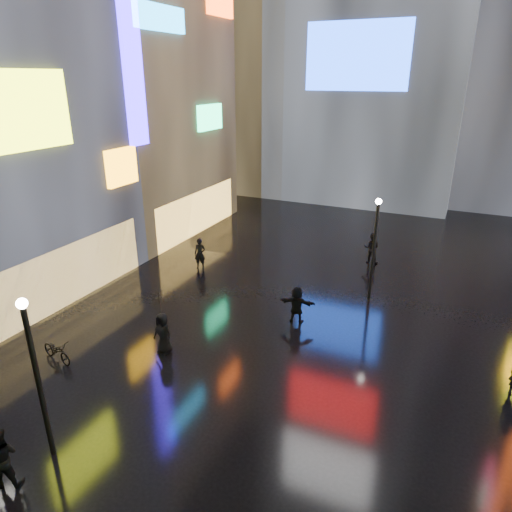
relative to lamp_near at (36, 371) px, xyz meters
The scene contains 12 objects.
ground 14.65m from the lamp_near, 73.44° to the left, with size 140.00×140.00×0.00m, color black.
building_left_far 24.42m from the lamp_near, 121.04° to the left, with size 10.28×12.00×22.00m.
tower_flank_left 38.44m from the lamp_near, 105.49° to the left, with size 10.00×10.00×26.00m, color black.
lamp_near is the anchor object (origin of this frame).
lamp_far 15.85m from the lamp_near, 65.89° to the left, with size 0.30×0.30×5.20m.
pedestrian_1 2.44m from the lamp_near, 101.48° to the right, with size 0.90×0.70×1.86m, color black.
pedestrian_4 6.25m from the lamp_near, 91.34° to the left, with size 0.86×0.56×1.76m, color black.
pedestrian_5 11.40m from the lamp_near, 69.40° to the left, with size 1.64×0.52×1.77m, color black.
pedestrian_6 14.59m from the lamp_near, 103.40° to the left, with size 0.67×0.44×1.84m, color black.
pedestrian_7 20.05m from the lamp_near, 73.77° to the left, with size 0.92×0.72×1.89m, color black.
umbrella_2 5.95m from the lamp_near, 91.34° to the left, with size 1.00×1.02×0.92m, color black.
bicycle 5.68m from the lamp_near, 135.16° to the left, with size 0.61×1.74×0.91m, color black.
Camera 1 is at (5.92, -0.82, 10.59)m, focal length 32.00 mm.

